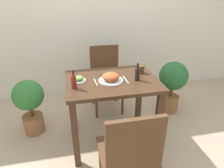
# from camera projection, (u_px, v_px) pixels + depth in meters

# --- Properties ---
(ground_plane) EXTENTS (16.00, 16.00, 0.00)m
(ground_plane) POSITION_uv_depth(u_px,v_px,m) (112.00, 139.00, 2.34)
(ground_plane) COLOR tan
(wall_back) EXTENTS (8.00, 0.05, 2.60)m
(wall_back) POSITION_uv_depth(u_px,v_px,m) (93.00, 11.00, 2.92)
(wall_back) COLOR beige
(wall_back) RESTS_ON ground_plane
(dining_table) EXTENTS (0.92, 0.68, 0.77)m
(dining_table) POSITION_uv_depth(u_px,v_px,m) (112.00, 92.00, 2.07)
(dining_table) COLOR #3D2819
(dining_table) RESTS_ON ground_plane
(chair_near) EXTENTS (0.42, 0.42, 0.89)m
(chair_near) POSITION_uv_depth(u_px,v_px,m) (129.00, 153.00, 1.48)
(chair_near) COLOR #4C331E
(chair_near) RESTS_ON ground_plane
(chair_far) EXTENTS (0.42, 0.42, 0.89)m
(chair_far) POSITION_uv_depth(u_px,v_px,m) (106.00, 75.00, 2.79)
(chair_far) COLOR #4C331E
(chair_far) RESTS_ON ground_plane
(food_plate) EXTENTS (0.24, 0.24, 0.09)m
(food_plate) POSITION_uv_depth(u_px,v_px,m) (111.00, 78.00, 1.96)
(food_plate) COLOR white
(food_plate) RESTS_ON dining_table
(side_plate) EXTENTS (0.14, 0.14, 0.05)m
(side_plate) POSITION_uv_depth(u_px,v_px,m) (79.00, 79.00, 1.96)
(side_plate) COLOR white
(side_plate) RESTS_ON dining_table
(drink_cup) EXTENTS (0.07, 0.07, 0.08)m
(drink_cup) POSITION_uv_depth(u_px,v_px,m) (141.00, 69.00, 2.14)
(drink_cup) COLOR #4C331E
(drink_cup) RESTS_ON dining_table
(sauce_bottle) EXTENTS (0.05, 0.05, 0.18)m
(sauce_bottle) POSITION_uv_depth(u_px,v_px,m) (137.00, 74.00, 1.96)
(sauce_bottle) COLOR black
(sauce_bottle) RESTS_ON dining_table
(condiment_bottle) EXTENTS (0.05, 0.05, 0.18)m
(condiment_bottle) POSITION_uv_depth(u_px,v_px,m) (74.00, 81.00, 1.80)
(condiment_bottle) COLOR maroon
(condiment_bottle) RESTS_ON dining_table
(fork_utensil) EXTENTS (0.02, 0.16, 0.00)m
(fork_utensil) POSITION_uv_depth(u_px,v_px,m) (96.00, 82.00, 1.94)
(fork_utensil) COLOR silver
(fork_utensil) RESTS_ON dining_table
(spoon_utensil) EXTENTS (0.02, 0.18, 0.00)m
(spoon_utensil) POSITION_uv_depth(u_px,v_px,m) (126.00, 79.00, 2.00)
(spoon_utensil) COLOR silver
(spoon_utensil) RESTS_ON dining_table
(potted_plant_left) EXTENTS (0.35, 0.35, 0.68)m
(potted_plant_left) POSITION_uv_depth(u_px,v_px,m) (29.00, 102.00, 2.30)
(potted_plant_left) COLOR brown
(potted_plant_left) RESTS_ON ground_plane
(potted_plant_right) EXTENTS (0.38, 0.38, 0.73)m
(potted_plant_right) POSITION_uv_depth(u_px,v_px,m) (173.00, 81.00, 2.70)
(potted_plant_right) COLOR brown
(potted_plant_right) RESTS_ON ground_plane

